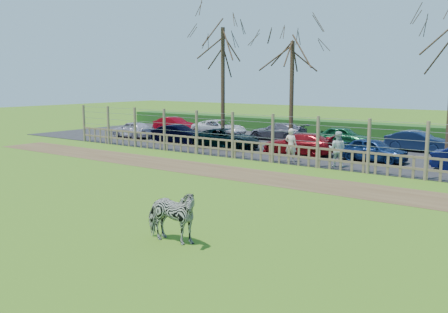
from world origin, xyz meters
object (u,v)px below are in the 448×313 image
Objects in this scene: tree_left at (223,57)px; car_10 at (343,136)px; visitor_a at (291,145)px; visitor_b at (337,149)px; zebra at (171,216)px; car_0 at (133,129)px; car_2 at (227,138)px; car_8 at (219,128)px; tree_mid at (292,69)px; car_9 at (278,131)px; car_11 at (418,141)px; car_3 at (299,144)px; car_4 at (373,150)px; car_1 at (178,134)px; car_7 at (175,125)px.

car_10 is at bearing 28.63° from tree_left.
visitor_b is (2.49, 0.06, 0.00)m from visitor_a.
zebra is (10.92, -16.93, -4.89)m from tree_left.
car_0 is at bearing -20.11° from visitor_b.
car_2 is 1.00× the size of car_8.
tree_mid is 3.96× the size of visitor_b.
car_9 and car_11 have the same top height.
car_8 is at bearing 87.03° from car_10.
car_3 is at bearing -47.47° from visitor_b.
car_8 is (4.42, 4.52, 0.00)m from car_0.
car_3 is (6.32, -1.34, -4.98)m from tree_left.
car_0 is at bearing 104.05° from car_10.
car_4 is at bearing 172.84° from car_11.
car_2 is at bearing -47.50° from tree_left.
car_10 is (0.48, 5.06, 0.00)m from car_3.
tree_mid is 1.58× the size of car_2.
car_3 is at bearing -94.96° from car_1.
car_0 is at bearing 136.88° from car_8.
car_1 is at bearing -158.99° from tree_mid.
visitor_a is 0.42× the size of car_9.
car_7 is at bearing 90.00° from car_8.
car_4 and car_7 have the same top height.
car_7 and car_10 have the same top height.
tree_left is at bearing -32.75° from visitor_b.
car_0 is 14.87m from car_10.
visitor_a is at bearing 178.05° from car_10.
visitor_a is 9.92m from car_1.
visitor_a is at bearing 31.69° from car_9.
visitor_b is 18.59m from car_7.
visitor_b is 7.86m from car_11.
car_7 is (-11.88, 2.44, -4.23)m from tree_mid.
zebra reaches higher than car_3.
visitor_b is at bearing -164.03° from car_10.
visitor_b reaches higher than car_9.
car_1 is 7.00m from car_9.
car_0 is (-18.15, 15.75, -0.08)m from zebra.
car_7 is (-17.10, 7.28, -0.26)m from visitor_b.
visitor_a reaches higher than car_2.
tree_left is at bearing -62.70° from car_1.
car_11 is (11.35, 3.85, -4.98)m from tree_left.
car_10 is (9.61, 0.37, 0.00)m from car_8.
car_3 is at bearing -12.01° from tree_left.
car_0 and car_9 have the same top height.
car_1 is at bearing 88.66° from car_2.
zebra is 13.15m from visitor_b.
car_11 is at bearing -113.19° from visitor_b.
visitor_a is 0.40× the size of car_8.
tree_mid reaches higher than car_3.
zebra is (6.42, -17.93, -4.14)m from tree_mid.
car_7 is at bearing -90.61° from car_9.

